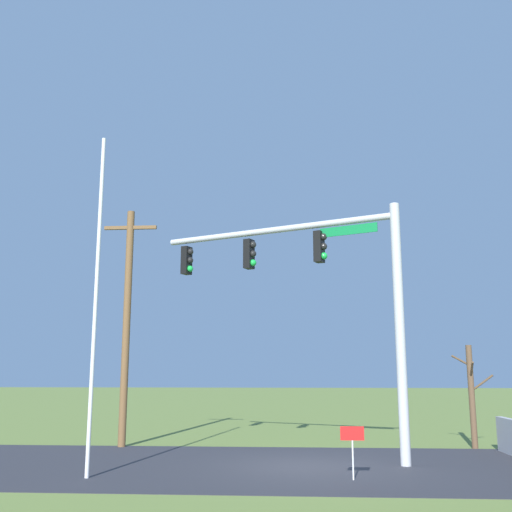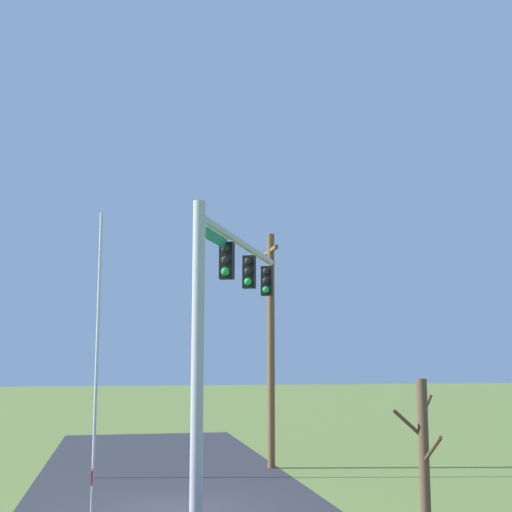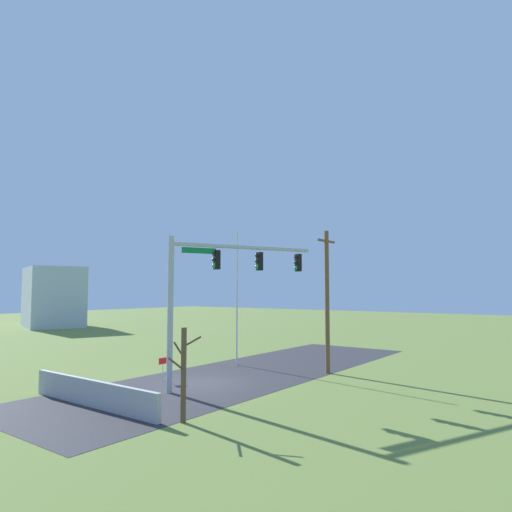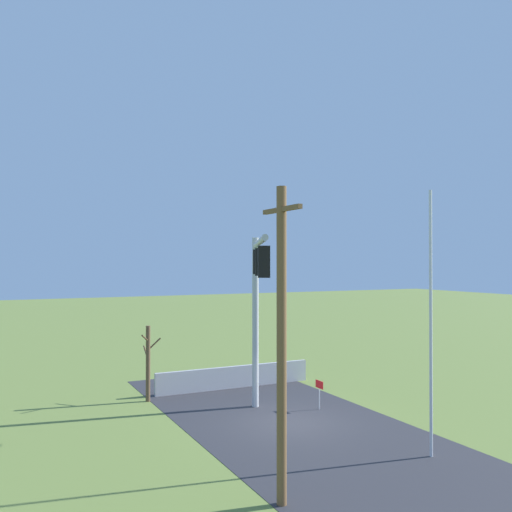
{
  "view_description": "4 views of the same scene",
  "coord_description": "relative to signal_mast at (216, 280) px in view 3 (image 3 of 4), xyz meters",
  "views": [
    {
      "loc": [
        -0.2,
        -16.85,
        2.5
      ],
      "look_at": [
        -1.45,
        1.47,
        6.06
      ],
      "focal_mm": 41.9,
      "sensor_mm": 36.0,
      "label": 1
    },
    {
      "loc": [
        18.13,
        -1.54,
        3.77
      ],
      "look_at": [
        -0.62,
        2.12,
        6.57
      ],
      "focal_mm": 48.92,
      "sensor_mm": 36.0,
      "label": 2
    },
    {
      "loc": [
        17.41,
        16.13,
        4.74
      ],
      "look_at": [
        -1.83,
        1.82,
        6.56
      ],
      "focal_mm": 31.79,
      "sensor_mm": 36.0,
      "label": 3
    },
    {
      "loc": [
        -18.47,
        10.54,
        6.24
      ],
      "look_at": [
        -1.36,
        2.12,
        6.46
      ],
      "focal_mm": 38.24,
      "sensor_mm": 36.0,
      "label": 4
    }
  ],
  "objects": [
    {
      "name": "signal_mast",
      "position": [
        0.0,
        0.0,
        0.0
      ],
      "size": [
        7.4,
        3.46,
        7.3
      ],
      "color": "#B2B5BA",
      "rests_on": "ground_plane"
    },
    {
      "name": "utility_pole",
      "position": [
        -6.7,
        2.62,
        -0.98
      ],
      "size": [
        1.9,
        0.26,
        8.2
      ],
      "color": "brown",
      "rests_on": "ground_plane"
    },
    {
      "name": "road_surface",
      "position": [
        -4.54,
        -1.12,
        -5.24
      ],
      "size": [
        28.0,
        8.0,
        0.01
      ],
      "primitive_type": "cube",
      "color": "#2D2D33",
      "rests_on": "ground_plane"
    },
    {
      "name": "flagpole",
      "position": [
        -5.78,
        -3.35,
        -0.96
      ],
      "size": [
        0.1,
        0.1,
        8.57
      ],
      "primitive_type": "cylinder",
      "color": "silver",
      "rests_on": "ground_plane"
    },
    {
      "name": "open_sign",
      "position": [
        0.53,
        -3.19,
        -4.34
      ],
      "size": [
        0.56,
        0.04,
        1.22
      ],
      "color": "silver",
      "rests_on": "ground_plane"
    },
    {
      "name": "ground_plane",
      "position": [
        -0.54,
        -1.12,
        -5.24
      ],
      "size": [
        160.0,
        160.0,
        0.0
      ],
      "primitive_type": "plane",
      "color": "olive"
    },
    {
      "name": "retaining_fence",
      "position": [
        5.75,
        -1.58,
        -4.71
      ],
      "size": [
        0.2,
        8.11,
        1.07
      ],
      "primitive_type": "cube",
      "color": "#A8A8AD",
      "rests_on": "ground_plane"
    },
    {
      "name": "bare_tree",
      "position": [
        5.08,
        2.97,
        -3.49
      ],
      "size": [
        1.27,
        1.02,
        3.38
      ],
      "color": "brown",
      "rests_on": "ground_plane"
    },
    {
      "name": "sidewalk_corner",
      "position": [
        3.14,
        -0.96,
        -5.24
      ],
      "size": [
        6.0,
        6.0,
        0.01
      ],
      "primitive_type": "cube",
      "color": "#B7B5AD",
      "rests_on": "ground_plane"
    },
    {
      "name": "distant_building",
      "position": [
        -15.12,
        -41.96,
        -1.39
      ],
      "size": [
        9.3,
        11.19,
        7.71
      ],
      "primitive_type": "cube",
      "rotation": [
        0.0,
        0.0,
        4.37
      ],
      "color": "silver",
      "rests_on": "ground_plane"
    }
  ]
}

